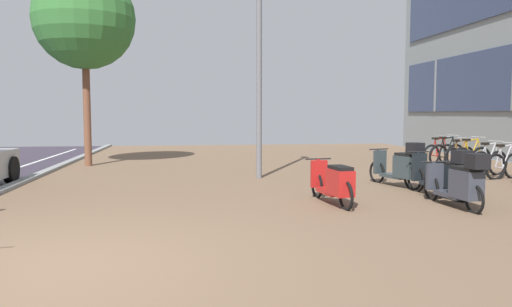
% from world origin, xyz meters
% --- Properties ---
extents(ground, '(21.00, 40.00, 0.13)m').
position_xyz_m(ground, '(1.43, 0.00, -0.02)').
color(ground, '#2C2332').
extents(bicycle_rack_04, '(1.27, 0.47, 0.93)m').
position_xyz_m(bicycle_rack_04, '(9.18, 5.80, 0.33)').
color(bicycle_rack_04, black).
rests_on(bicycle_rack_04, ground).
extents(bicycle_rack_05, '(1.27, 0.47, 0.94)m').
position_xyz_m(bicycle_rack_05, '(9.24, 6.50, 0.33)').
color(bicycle_rack_05, black).
rests_on(bicycle_rack_05, ground).
extents(bicycle_rack_06, '(1.40, 0.47, 1.01)m').
position_xyz_m(bicycle_rack_06, '(9.17, 7.21, 0.35)').
color(bicycle_rack_06, black).
rests_on(bicycle_rack_06, ground).
extents(bicycle_rack_07, '(1.26, 0.56, 0.94)m').
position_xyz_m(bicycle_rack_07, '(9.25, 7.92, 0.33)').
color(bicycle_rack_07, black).
rests_on(bicycle_rack_07, ground).
extents(bicycle_rack_08, '(1.35, 0.47, 1.00)m').
position_xyz_m(bicycle_rack_08, '(9.26, 8.62, 0.35)').
color(bicycle_rack_08, black).
rests_on(bicycle_rack_08, ground).
extents(bicycle_rack_09, '(1.27, 0.48, 0.93)m').
position_xyz_m(bicycle_rack_09, '(9.38, 9.33, 0.33)').
color(bicycle_rack_09, black).
rests_on(bicycle_rack_09, ground).
extents(scooter_near, '(0.56, 1.82, 0.79)m').
position_xyz_m(scooter_near, '(3.96, 3.02, 0.39)').
color(scooter_near, black).
rests_on(scooter_near, ground).
extents(scooter_mid, '(0.64, 1.83, 0.98)m').
position_xyz_m(scooter_mid, '(6.24, 3.42, 0.44)').
color(scooter_mid, black).
rests_on(scooter_mid, ground).
extents(scooter_far, '(0.52, 1.79, 1.00)m').
position_xyz_m(scooter_far, '(5.96, 2.38, 0.44)').
color(scooter_far, black).
rests_on(scooter_far, ground).
extents(scooter_extra, '(0.75, 1.71, 1.03)m').
position_xyz_m(scooter_extra, '(6.03, 4.84, 0.46)').
color(scooter_extra, black).
rests_on(scooter_extra, ground).
extents(lamp_post, '(0.20, 0.52, 6.66)m').
position_xyz_m(lamp_post, '(3.18, 6.81, 3.66)').
color(lamp_post, slate).
rests_on(lamp_post, ground).
extents(street_tree, '(3.04, 3.04, 5.99)m').
position_xyz_m(street_tree, '(-1.62, 10.42, 4.46)').
color(street_tree, brown).
rests_on(street_tree, ground).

